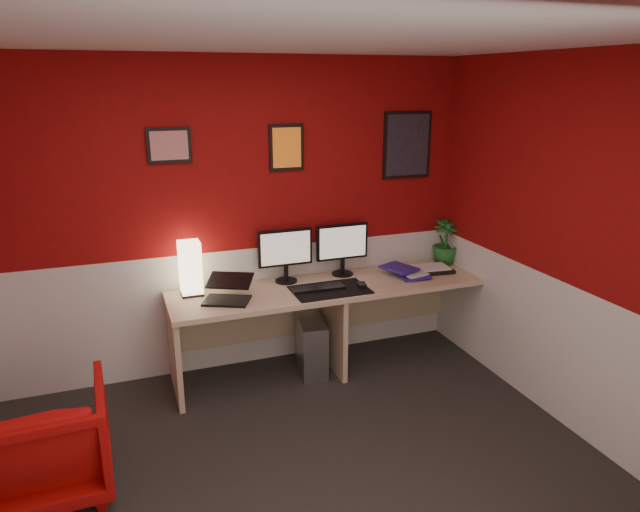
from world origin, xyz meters
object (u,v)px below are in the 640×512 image
Objects in this scene: monitor_right at (343,242)px; zen_tray at (431,270)px; desk at (332,327)px; pc_tower at (311,345)px; monitor_left at (286,248)px; laptop at (226,288)px; shoji_lamp at (190,270)px; armchair at (45,442)px; potted_plant at (445,242)px.

monitor_right is 0.82m from zen_tray.
desk is 5.78× the size of pc_tower.
zen_tray is (0.92, 0.03, 0.38)m from desk.
laptop is at bearing -153.15° from monitor_left.
desk is at bearing -9.14° from shoji_lamp.
shoji_lamp is 0.57× the size of armchair.
shoji_lamp is (-1.09, 0.18, 0.56)m from desk.
shoji_lamp reaches higher than zen_tray.
zen_tray is (2.01, -0.14, -0.18)m from shoji_lamp.
laptop is at bearing -164.46° from pc_tower.
pc_tower is 0.64× the size of armchair.
monitor_left is 1.45× the size of potted_plant.
monitor_left is (0.77, 0.03, 0.09)m from shoji_lamp.
shoji_lamp is 2.03m from zen_tray.
shoji_lamp is 1.27m from monitor_right.
desk is 0.99m from laptop.
potted_plant reaches higher than desk.
laptop is 2.03m from potted_plant.
pc_tower is (-1.32, -0.17, -0.71)m from potted_plant.
monitor_left reaches higher than desk.
potted_plant is at bearing 0.12° from shoji_lamp.
armchair is (-2.27, -1.06, -0.70)m from monitor_right.
monitor_right reaches higher than pc_tower.
armchair is (-1.77, -1.05, -0.70)m from monitor_left.
shoji_lamp is 1.56m from armchair.
laptop is at bearing -164.77° from monitor_right.
zen_tray is (1.25, -0.17, -0.28)m from monitor_left.
desk is 6.48× the size of potted_plant.
monitor_left is (-0.32, 0.20, 0.66)m from desk.
monitor_left is 0.82× the size of armchair.
monitor_left is 1.47m from potted_plant.
zen_tray is at bearing -13.59° from monitor_right.
zen_tray is at bearing -7.86° from monitor_left.
monitor_left is at bearing -151.14° from armchair.
shoji_lamp is at bearing -177.83° from monitor_left.
potted_plant is 1.51m from pc_tower.
shoji_lamp is at bearing 178.56° from pc_tower.
potted_plant reaches higher than zen_tray.
zen_tray is 0.78× the size of pc_tower.
monitor_right is 2.60m from armchair.
laptop is (0.22, -0.25, -0.09)m from shoji_lamp.
shoji_lamp is at bearing -178.30° from monitor_right.
pc_tower is at bearing -53.37° from monitor_left.
monitor_right is 1.66× the size of zen_tray.
potted_plant is at bearing 8.92° from desk.
zen_tray reaches higher than desk.
shoji_lamp is 1.21× the size of laptop.
potted_plant is at bearing -164.25° from armchair.
pc_tower is at bearing -172.60° from potted_plant.
monitor_left reaches higher than potted_plant.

